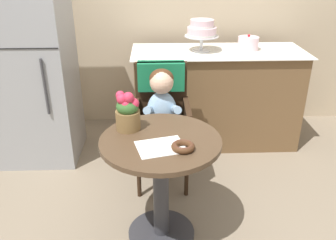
# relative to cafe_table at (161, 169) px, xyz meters

# --- Properties ---
(ground_plane) EXTENTS (8.00, 8.00, 0.00)m
(ground_plane) POSITION_rel_cafe_table_xyz_m (0.00, 0.00, -0.51)
(ground_plane) COLOR gray
(cafe_table) EXTENTS (0.72, 0.72, 0.72)m
(cafe_table) POSITION_rel_cafe_table_xyz_m (0.00, 0.00, 0.00)
(cafe_table) COLOR #4C3826
(cafe_table) RESTS_ON ground
(wicker_chair) EXTENTS (0.42, 0.45, 0.95)m
(wicker_chair) POSITION_rel_cafe_table_xyz_m (0.02, 0.69, 0.13)
(wicker_chair) COLOR #332114
(wicker_chair) RESTS_ON ground
(seated_child) EXTENTS (0.27, 0.32, 0.73)m
(seated_child) POSITION_rel_cafe_table_xyz_m (0.02, 0.54, 0.17)
(seated_child) COLOR #8CADCC
(seated_child) RESTS_ON ground
(paper_napkin) EXTENTS (0.31, 0.27, 0.00)m
(paper_napkin) POSITION_rel_cafe_table_xyz_m (-0.00, -0.10, 0.21)
(paper_napkin) COLOR white
(paper_napkin) RESTS_ON cafe_table
(donut_front) EXTENTS (0.13, 0.13, 0.04)m
(donut_front) POSITION_rel_cafe_table_xyz_m (0.12, -0.13, 0.23)
(donut_front) COLOR #4C2D19
(donut_front) RESTS_ON cafe_table
(flower_vase) EXTENTS (0.15, 0.15, 0.25)m
(flower_vase) POSITION_rel_cafe_table_xyz_m (-0.19, 0.14, 0.33)
(flower_vase) COLOR brown
(flower_vase) RESTS_ON cafe_table
(display_counter) EXTENTS (1.56, 0.62, 0.90)m
(display_counter) POSITION_rel_cafe_table_xyz_m (0.55, 1.30, -0.05)
(display_counter) COLOR brown
(display_counter) RESTS_ON ground
(tiered_cake_stand) EXTENTS (0.30, 0.30, 0.28)m
(tiered_cake_stand) POSITION_rel_cafe_table_xyz_m (0.39, 1.30, 0.58)
(tiered_cake_stand) COLOR silver
(tiered_cake_stand) RESTS_ON display_counter
(round_layer_cake) EXTENTS (0.18, 0.18, 0.14)m
(round_layer_cake) POSITION_rel_cafe_table_xyz_m (0.82, 1.32, 0.45)
(round_layer_cake) COLOR silver
(round_layer_cake) RESTS_ON display_counter
(refrigerator) EXTENTS (0.64, 0.63, 1.70)m
(refrigerator) POSITION_rel_cafe_table_xyz_m (-1.05, 1.10, 0.34)
(refrigerator) COLOR #9EA0A5
(refrigerator) RESTS_ON ground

